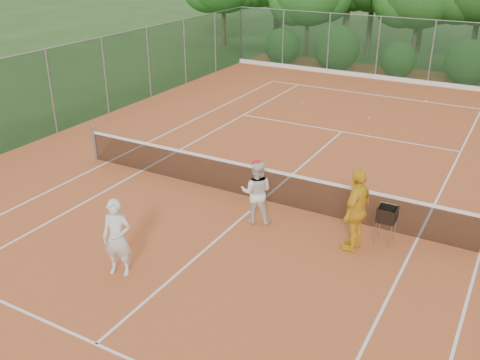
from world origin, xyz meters
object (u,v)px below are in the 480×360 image
at_px(player_white, 117,238).
at_px(player_center_grp, 256,192).
at_px(ball_hopper, 387,215).
at_px(player_yellow, 356,210).

bearing_deg(player_white, player_center_grp, 47.65).
relative_size(player_white, ball_hopper, 1.84).
bearing_deg(player_white, ball_hopper, 21.84).
distance_m(player_center_grp, player_yellow, 2.52).
bearing_deg(player_yellow, player_white, -43.48).
xyz_separation_m(player_white, player_center_grp, (1.47, 3.39, -0.03)).
height_order(player_white, player_yellow, player_yellow).
distance_m(player_center_grp, ball_hopper, 3.12).
height_order(player_white, ball_hopper, player_white).
xyz_separation_m(player_center_grp, ball_hopper, (3.07, 0.53, -0.08)).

